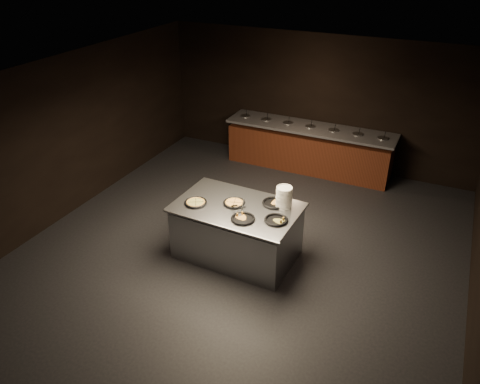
{
  "coord_description": "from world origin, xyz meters",
  "views": [
    {
      "loc": [
        2.71,
        -5.72,
        4.7
      ],
      "look_at": [
        -0.14,
        0.3,
        0.99
      ],
      "focal_mm": 35.0,
      "sensor_mm": 36.0,
      "label": 1
    }
  ],
  "objects_px": {
    "plate_stack": "(284,197)",
    "pan_veggie_whole": "(196,202)",
    "serving_counter": "(237,232)",
    "pan_cheese_whole": "(234,203)"
  },
  "relations": [
    {
      "from": "plate_stack",
      "to": "pan_cheese_whole",
      "type": "relative_size",
      "value": 0.95
    },
    {
      "from": "pan_veggie_whole",
      "to": "pan_cheese_whole",
      "type": "bearing_deg",
      "value": 24.32
    },
    {
      "from": "plate_stack",
      "to": "pan_veggie_whole",
      "type": "relative_size",
      "value": 0.93
    },
    {
      "from": "serving_counter",
      "to": "pan_veggie_whole",
      "type": "height_order",
      "value": "pan_veggie_whole"
    },
    {
      "from": "plate_stack",
      "to": "pan_cheese_whole",
      "type": "bearing_deg",
      "value": -160.4
    },
    {
      "from": "plate_stack",
      "to": "pan_veggie_whole",
      "type": "height_order",
      "value": "plate_stack"
    },
    {
      "from": "serving_counter",
      "to": "pan_veggie_whole",
      "type": "distance_m",
      "value": 0.83
    },
    {
      "from": "plate_stack",
      "to": "pan_cheese_whole",
      "type": "height_order",
      "value": "plate_stack"
    },
    {
      "from": "serving_counter",
      "to": "plate_stack",
      "type": "relative_size",
      "value": 5.91
    },
    {
      "from": "serving_counter",
      "to": "plate_stack",
      "type": "xyz_separation_m",
      "value": [
        0.67,
        0.3,
        0.66
      ]
    }
  ]
}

